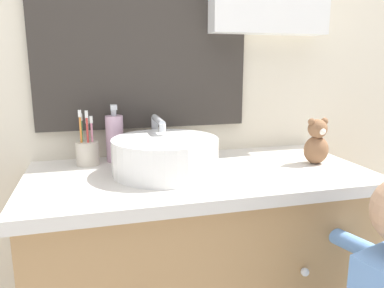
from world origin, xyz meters
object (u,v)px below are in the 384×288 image
at_px(sink_basin, 165,155).
at_px(soap_dispenser, 115,138).
at_px(toothbrush_holder, 87,151).
at_px(teddy_bear, 317,142).

relative_size(sink_basin, soap_dispenser, 1.90).
bearing_deg(toothbrush_holder, soap_dispenser, 13.68).
relative_size(sink_basin, teddy_bear, 2.40).
xyz_separation_m(toothbrush_holder, soap_dispenser, (0.09, 0.02, 0.03)).
distance_m(toothbrush_holder, soap_dispenser, 0.10).
relative_size(toothbrush_holder, soap_dispenser, 0.94).
bearing_deg(soap_dispenser, sink_basin, -51.78).
bearing_deg(sink_basin, soap_dispenser, 128.22).
distance_m(toothbrush_holder, teddy_bear, 0.76).
bearing_deg(soap_dispenser, teddy_bear, -17.67).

